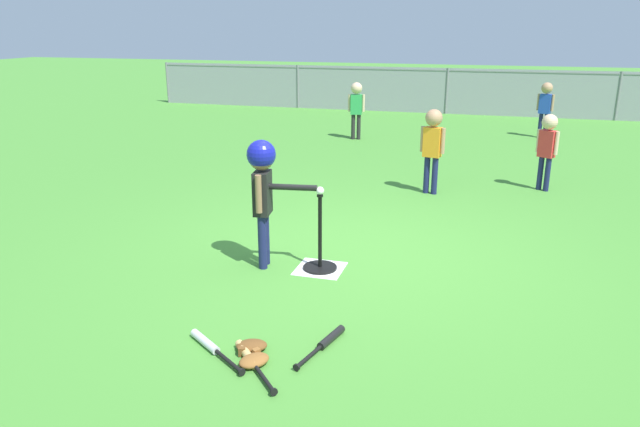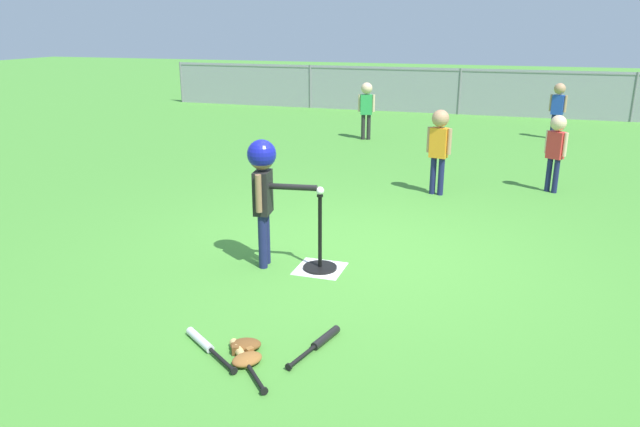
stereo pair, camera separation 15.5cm
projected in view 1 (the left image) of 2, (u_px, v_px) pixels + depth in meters
name	position (u px, v px, depth m)	size (l,w,h in m)	color
ground_plane	(354.00, 255.00, 5.96)	(60.00, 60.00, 0.00)	#478C33
home_plate	(320.00, 268.00, 5.63)	(0.44, 0.44, 0.01)	white
batting_tee	(320.00, 257.00, 5.60)	(0.32, 0.32, 0.73)	black
baseball_on_tee	(320.00, 191.00, 5.40)	(0.07, 0.07, 0.07)	white
batter_child	(263.00, 178.00, 5.44)	(0.64, 0.35, 1.22)	#191E4C
fielder_deep_left	(356.00, 103.00, 11.73)	(0.33, 0.22, 1.12)	#262626
fielder_near_left	(547.00, 142.00, 8.09)	(0.28, 0.22, 1.06)	#191E4C
fielder_near_right	(545.00, 102.00, 11.88)	(0.32, 0.22, 1.11)	#191E4C
fielder_deep_right	(433.00, 140.00, 7.92)	(0.33, 0.23, 1.15)	#191E4C
spare_bat_silver	(210.00, 346.00, 4.23)	(0.59, 0.44, 0.06)	silver
spare_bat_wood	(250.00, 359.00, 4.06)	(0.49, 0.53, 0.06)	#DBB266
spare_bat_black	(327.00, 341.00, 4.29)	(0.21, 0.62, 0.06)	black
glove_by_plate	(254.00, 360.00, 4.04)	(0.26, 0.27, 0.07)	brown
glove_near_bats	(251.00, 346.00, 4.21)	(0.26, 0.23, 0.07)	brown
outfield_fence	(447.00, 89.00, 15.15)	(16.06, 0.06, 1.15)	slate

